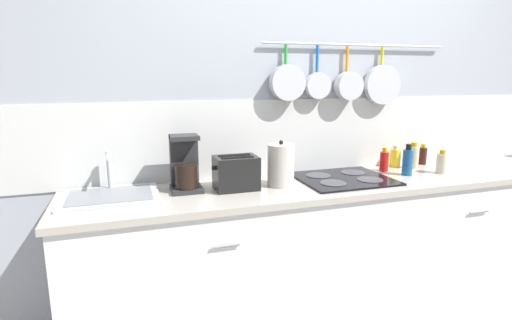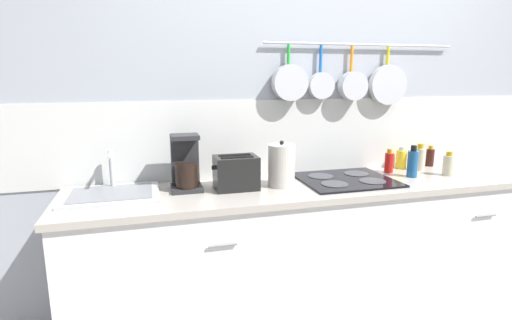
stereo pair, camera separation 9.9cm
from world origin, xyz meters
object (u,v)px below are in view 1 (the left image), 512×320
at_px(kettle, 281,165).
at_px(bottle_hot_sauce, 442,163).
at_px(bottle_sesame_oil, 408,162).
at_px(bottle_cooking_wine, 413,157).
at_px(coffee_maker, 185,168).
at_px(bottle_olive_oil, 395,157).
at_px(toaster, 236,173).
at_px(bottle_vinegar, 384,161).
at_px(bottle_dish_soap, 423,155).

relative_size(kettle, bottle_hot_sauce, 1.72).
distance_m(bottle_sesame_oil, bottle_cooking_wine, 0.22).
bearing_deg(bottle_cooking_wine, bottle_hot_sauce, -64.87).
distance_m(coffee_maker, bottle_cooking_wine, 1.54).
height_order(bottle_sesame_oil, bottle_olive_oil, bottle_sesame_oil).
distance_m(toaster, bottle_vinegar, 1.04).
xyz_separation_m(toaster, bottle_sesame_oil, (1.11, -0.03, -0.01)).
xyz_separation_m(coffee_maker, bottle_olive_oil, (1.45, 0.12, -0.06)).
relative_size(bottle_olive_oil, bottle_hot_sauce, 0.97).
xyz_separation_m(coffee_maker, bottle_sesame_oil, (1.37, -0.10, -0.04)).
height_order(bottle_vinegar, bottle_hot_sauce, bottle_vinegar).
height_order(kettle, bottle_olive_oil, kettle).
relative_size(coffee_maker, bottle_hot_sauce, 2.00).
relative_size(toaster, bottle_cooking_wine, 1.41).
bearing_deg(bottle_dish_soap, bottle_cooking_wine, -150.30).
relative_size(bottle_vinegar, bottle_olive_oil, 1.05).
height_order(toaster, bottle_olive_oil, toaster).
height_order(coffee_maker, bottle_hot_sauce, coffee_maker).
distance_m(kettle, bottle_cooking_wine, 1.02).
distance_m(bottle_vinegar, bottle_cooking_wine, 0.23).
xyz_separation_m(bottle_sesame_oil, bottle_olive_oil, (0.08, 0.22, -0.02)).
distance_m(coffee_maker, kettle, 0.53).
xyz_separation_m(bottle_cooking_wine, bottle_hot_sauce, (0.08, -0.17, -0.01)).
bearing_deg(bottle_cooking_wine, kettle, -172.89).
relative_size(coffee_maker, bottle_vinegar, 1.97).
distance_m(bottle_sesame_oil, bottle_dish_soap, 0.39).
relative_size(toaster, bottle_vinegar, 1.62).
relative_size(coffee_maker, kettle, 1.16).
xyz_separation_m(kettle, bottle_dish_soap, (1.16, 0.21, -0.06)).
distance_m(bottle_olive_oil, bottle_hot_sauce, 0.30).
distance_m(kettle, bottle_sesame_oil, 0.85).
bearing_deg(bottle_hot_sauce, bottle_vinegar, 151.83).
xyz_separation_m(kettle, bottle_vinegar, (0.78, 0.12, -0.05)).
bearing_deg(bottle_hot_sauce, kettle, 177.58).
bearing_deg(bottle_sesame_oil, bottle_hot_sauce, -6.83).
bearing_deg(bottle_dish_soap, bottle_sesame_oil, -143.70).
bearing_deg(coffee_maker, bottle_vinegar, 1.79).
bearing_deg(bottle_olive_oil, bottle_hot_sauce, -57.10).
xyz_separation_m(bottle_vinegar, bottle_cooking_wine, (0.23, 0.00, 0.01)).
xyz_separation_m(toaster, kettle, (0.26, -0.01, 0.03)).
distance_m(coffee_maker, toaster, 0.28).
relative_size(bottle_cooking_wine, bottle_hot_sauce, 1.17).
relative_size(bottle_olive_oil, bottle_dish_soap, 1.03).
relative_size(coffee_maker, bottle_dish_soap, 2.12).
distance_m(kettle, bottle_dish_soap, 1.18).
relative_size(coffee_maker, toaster, 1.21).
distance_m(bottle_vinegar, bottle_hot_sauce, 0.36).
height_order(bottle_vinegar, bottle_sesame_oil, bottle_sesame_oil).
bearing_deg(bottle_hot_sauce, bottle_dish_soap, 74.45).
bearing_deg(bottle_vinegar, bottle_cooking_wine, 1.03).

